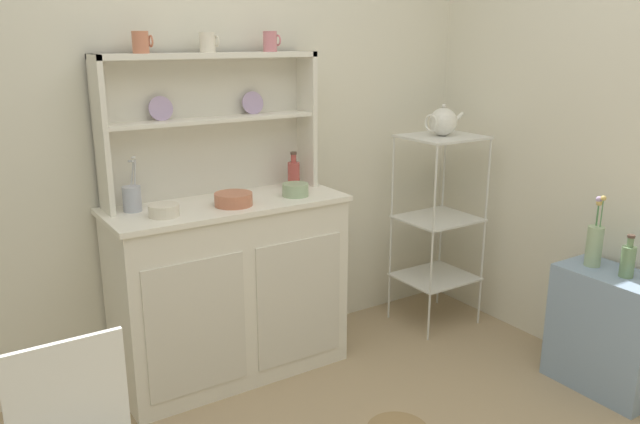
{
  "coord_description": "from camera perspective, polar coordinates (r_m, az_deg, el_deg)",
  "views": [
    {
      "loc": [
        -1.12,
        -1.21,
        1.6
      ],
      "look_at": [
        0.39,
        1.12,
        0.82
      ],
      "focal_mm": 35.28,
      "sensor_mm": 36.0,
      "label": 1
    }
  ],
  "objects": [
    {
      "name": "hutch_shelf_unit",
      "position": [
        2.99,
        -10.08,
        8.81
      ],
      "size": [
        1.03,
        0.18,
        0.66
      ],
      "color": "silver",
      "rests_on": "hutch_cabinet"
    },
    {
      "name": "jam_bottle",
      "position": [
        3.16,
        -2.4,
        3.53
      ],
      "size": [
        0.06,
        0.06,
        0.18
      ],
      "color": "#B74C47",
      "rests_on": "hutch_cabinet"
    },
    {
      "name": "wall_back",
      "position": [
        3.06,
        -11.5,
        8.8
      ],
      "size": [
        3.84,
        0.05,
        2.5
      ],
      "primitive_type": "cube",
      "color": "silver",
      "rests_on": "ground"
    },
    {
      "name": "cup_terracotta_0",
      "position": [
        2.83,
        -15.93,
        14.59
      ],
      "size": [
        0.08,
        0.07,
        0.09
      ],
      "color": "#C67556",
      "rests_on": "hutch_shelf_unit"
    },
    {
      "name": "porcelain_teapot",
      "position": [
        3.46,
        11.08,
        8.03
      ],
      "size": [
        0.24,
        0.15,
        0.17
      ],
      "color": "white",
      "rests_on": "bakers_rack"
    },
    {
      "name": "bowl_mixing_large",
      "position": [
        2.73,
        -13.99,
        0.15
      ],
      "size": [
        0.13,
        0.13,
        0.05
      ],
      "primitive_type": "cylinder",
      "color": "silver",
      "rests_on": "hutch_cabinet"
    },
    {
      "name": "side_shelf_blue",
      "position": [
        3.24,
        24.64,
        -9.79
      ],
      "size": [
        0.28,
        0.48,
        0.57
      ],
      "primitive_type": "cube",
      "color": "#849EBC",
      "rests_on": "ground"
    },
    {
      "name": "oil_bottle",
      "position": [
        3.09,
        26.14,
        -3.94
      ],
      "size": [
        0.06,
        0.06,
        0.19
      ],
      "color": "#6B8C60",
      "rests_on": "side_shelf_blue"
    },
    {
      "name": "bowl_cream_small",
      "position": [
        2.99,
        -2.25,
        2.03
      ],
      "size": [
        0.12,
        0.12,
        0.06
      ],
      "primitive_type": "cylinder",
      "color": "#9EB78E",
      "rests_on": "hutch_cabinet"
    },
    {
      "name": "bakers_rack",
      "position": [
        3.55,
        10.69,
        0.15
      ],
      "size": [
        0.41,
        0.36,
        1.08
      ],
      "color": "silver",
      "rests_on": "ground"
    },
    {
      "name": "utensil_jar",
      "position": [
        2.84,
        -16.68,
        1.24
      ],
      "size": [
        0.08,
        0.08,
        0.24
      ],
      "color": "#B2B7C6",
      "rests_on": "hutch_cabinet"
    },
    {
      "name": "flower_vase",
      "position": [
        3.16,
        23.64,
        -2.61
      ],
      "size": [
        0.07,
        0.07,
        0.34
      ],
      "color": "#9EB78E",
      "rests_on": "side_shelf_blue"
    },
    {
      "name": "hutch_cabinet",
      "position": [
        3.05,
        -8.13,
        -6.76
      ],
      "size": [
        1.11,
        0.45,
        0.87
      ],
      "color": "white",
      "rests_on": "ground"
    },
    {
      "name": "bowl_floral_medium",
      "position": [
        2.84,
        -7.85,
        1.16
      ],
      "size": [
        0.17,
        0.17,
        0.06
      ],
      "primitive_type": "cylinder",
      "color": "#C67556",
      "rests_on": "hutch_cabinet"
    },
    {
      "name": "cup_cream_1",
      "position": [
        2.93,
        -10.14,
        14.92
      ],
      "size": [
        0.08,
        0.07,
        0.09
      ],
      "color": "silver",
      "rests_on": "hutch_shelf_unit"
    },
    {
      "name": "cup_rose_2",
      "position": [
        3.07,
        -4.52,
        15.18
      ],
      "size": [
        0.08,
        0.07,
        0.09
      ],
      "color": "#D17A84",
      "rests_on": "hutch_shelf_unit"
    }
  ]
}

